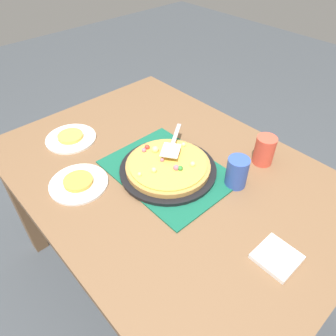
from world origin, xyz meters
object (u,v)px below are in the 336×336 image
Objects in this scene: served_slice_left at (78,181)px; pizza_server at (173,143)px; cup_near at (264,150)px; cup_corner at (237,172)px; plate_near_left at (79,184)px; pizza at (168,165)px; napkin_stack at (277,257)px; served_slice_right at (70,136)px; pizza_pan at (168,169)px; plate_far_right at (71,139)px.

pizza_server reaches higher than served_slice_left.
cup_near is 0.18m from cup_corner.
plate_near_left is 0.01m from served_slice_left.
pizza is 1.56× the size of pizza_server.
napkin_stack is (0.30, -0.35, -0.05)m from cup_near.
cup_near is 0.36m from pizza_server.
pizza_server is (-0.28, -0.06, 0.01)m from cup_corner.
plate_near_left is at bearing -132.03° from cup_corner.
served_slice_right is at bearing -154.85° from cup_corner.
pizza_server reaches higher than pizza.
pizza_server is at bearing 32.81° from served_slice_right.
served_slice_left is at bearing -23.92° from served_slice_right.
plate_near_left is at bearing -158.08° from napkin_stack.
cup_corner reaches higher than served_slice_right.
pizza is at bearing -54.94° from pizza_server.
pizza_server is at bearing 72.72° from served_slice_left.
pizza_pan is 0.51m from napkin_stack.
cup_corner is at bearing 32.55° from pizza_pan.
pizza is at bearing 59.81° from plate_near_left.
served_slice_left is (-0.17, -0.30, -0.02)m from pizza.
plate_far_right is 2.00× the size of served_slice_right.
pizza_pan is 3.17× the size of cup_corner.
pizza is 0.26m from cup_corner.
cup_near is at bearing 36.96° from plate_far_right.
plate_far_right is 1.83× the size of cup_corner.
plate_far_right is (-0.45, -0.17, -0.03)m from pizza.
cup_near is 1.00× the size of cup_corner.
served_slice_right is 0.92× the size of napkin_stack.
napkin_stack is at bearing -29.39° from cup_corner.
plate_far_right is at bearing -154.85° from cup_corner.
napkin_stack is (0.96, 0.15, -0.01)m from served_slice_right.
pizza_pan is 0.11m from pizza_server.
plate_far_right is at bearing -147.19° from pizza_server.
pizza_server is at bearing -167.55° from cup_corner.
pizza_pan is 0.39m from cup_near.
cup_near is at bearing 58.12° from served_slice_left.
cup_corner is (0.39, 0.44, 0.06)m from plate_near_left.
pizza_pan is at bearing 21.15° from served_slice_right.
cup_corner is at bearing 47.97° from plate_near_left.
cup_corner reaches higher than napkin_stack.
plate_near_left is 2.00× the size of served_slice_left.
served_slice_right is at bearing -170.98° from napkin_stack.
pizza_pan is at bearing -123.23° from cup_near.
served_slice_right is (-0.28, 0.12, 0.01)m from plate_near_left.
plate_near_left is 1.00× the size of plate_far_right.
pizza_pan reaches higher than napkin_stack.
pizza is 0.48m from plate_far_right.
pizza_server is (0.12, 0.38, 0.06)m from plate_near_left.
served_slice_right is (-0.28, 0.12, 0.00)m from served_slice_left.
plate_near_left is 1.83× the size of napkin_stack.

